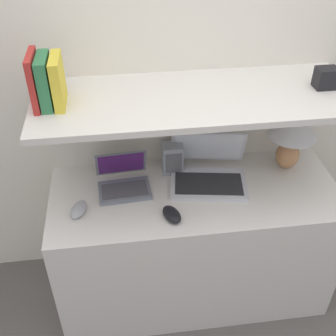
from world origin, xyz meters
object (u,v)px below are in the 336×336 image
object	(u,v)px
table_lamp	(293,129)
book_yellow	(58,81)
second_mouse	(79,209)
laptop_large	(208,172)
book_green	(45,82)
laptop_small	(123,181)
computer_mouse	(172,214)
shelf_gadget	(326,78)
router_box	(173,158)
book_red	(35,81)

from	to	relation	value
table_lamp	book_yellow	xyz separation A→B (m)	(-1.04, -0.07, 0.34)
second_mouse	book_yellow	world-z (taller)	book_yellow
laptop_large	book_green	xyz separation A→B (m)	(-0.68, -0.02, 0.52)
laptop_small	computer_mouse	xyz separation A→B (m)	(0.20, -0.23, -0.02)
book_yellow	laptop_large	bearing A→B (deg)	1.60
laptop_small	second_mouse	bearing A→B (deg)	-144.08
shelf_gadget	book_yellow	bearing A→B (deg)	180.00
book_green	shelf_gadget	world-z (taller)	book_green
router_box	laptop_large	bearing A→B (deg)	-29.30
computer_mouse	router_box	distance (m)	0.34
laptop_small	second_mouse	xyz separation A→B (m)	(-0.20, -0.15, -0.02)
laptop_large	computer_mouse	distance (m)	0.32
second_mouse	book_red	world-z (taller)	book_red
table_lamp	laptop_small	bearing A→B (deg)	-175.78
book_green	shelf_gadget	distance (m)	1.15
book_green	book_yellow	xyz separation A→B (m)	(0.05, 0.00, -0.00)
book_red	shelf_gadget	bearing A→B (deg)	0.00
book_yellow	shelf_gadget	size ratio (longest dim) A/B	2.21
laptop_small	shelf_gadget	xyz separation A→B (m)	(0.88, -0.01, 0.47)
table_lamp	shelf_gadget	bearing A→B (deg)	-46.96
table_lamp	computer_mouse	size ratio (longest dim) A/B	2.49
table_lamp	book_green	bearing A→B (deg)	-176.35
computer_mouse	book_yellow	world-z (taller)	book_yellow
router_box	book_yellow	bearing A→B (deg)	-166.94
shelf_gadget	table_lamp	bearing A→B (deg)	133.04
second_mouse	book_red	size ratio (longest dim) A/B	0.61
computer_mouse	router_box	size ratio (longest dim) A/B	0.87
computer_mouse	book_red	bearing A→B (deg)	155.93
computer_mouse	book_green	bearing A→B (deg)	154.17
laptop_small	shelf_gadget	distance (m)	1.00
second_mouse	book_yellow	xyz separation A→B (m)	(-0.01, 0.14, 0.55)
laptop_small	book_red	bearing A→B (deg)	-178.33
book_red	book_green	world-z (taller)	book_red
laptop_large	second_mouse	distance (m)	0.63
shelf_gadget	router_box	bearing A→B (deg)	170.35
router_box	shelf_gadget	size ratio (longest dim) A/B	1.74
table_lamp	laptop_large	bearing A→B (deg)	-172.80
second_mouse	book_red	xyz separation A→B (m)	(-0.10, 0.14, 0.56)
laptop_small	book_green	xyz separation A→B (m)	(-0.27, -0.01, 0.53)
laptop_small	book_red	distance (m)	0.62
book_green	book_yellow	world-z (taller)	book_green
book_red	shelf_gadget	distance (m)	1.19
second_mouse	router_box	distance (m)	0.52
router_box	table_lamp	bearing A→B (deg)	-3.89
computer_mouse	book_yellow	size ratio (longest dim) A/B	0.68
book_red	shelf_gadget	xyz separation A→B (m)	(1.19, 0.00, -0.06)
computer_mouse	laptop_small	bearing A→B (deg)	130.17
second_mouse	shelf_gadget	world-z (taller)	shelf_gadget
second_mouse	book_green	distance (m)	0.57
second_mouse	book_yellow	bearing A→B (deg)	95.97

